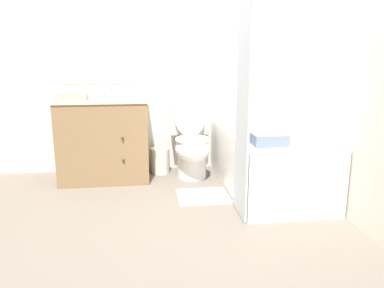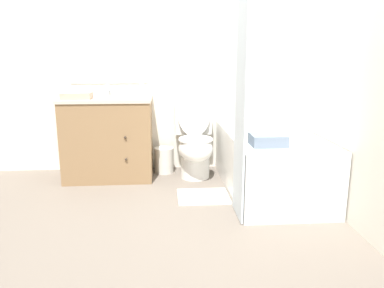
% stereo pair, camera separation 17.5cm
% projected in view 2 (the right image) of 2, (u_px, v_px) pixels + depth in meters
% --- Properties ---
extents(ground_plane, '(14.00, 14.00, 0.00)m').
position_uv_depth(ground_plane, '(193.00, 242.00, 2.53)').
color(ground_plane, '#6B6056').
extents(wall_back, '(8.00, 0.06, 2.50)m').
position_uv_depth(wall_back, '(179.00, 54.00, 3.99)').
color(wall_back, white).
rests_on(wall_back, ground_plane).
extents(wall_right, '(0.05, 2.77, 2.50)m').
position_uv_depth(wall_right, '(326.00, 54.00, 3.20)').
color(wall_right, white).
rests_on(wall_right, ground_plane).
extents(vanity_cabinet, '(0.89, 0.60, 0.83)m').
position_uv_depth(vanity_cabinet, '(109.00, 137.00, 3.82)').
color(vanity_cabinet, olive).
rests_on(vanity_cabinet, ground_plane).
extents(sink_faucet, '(0.14, 0.12, 0.12)m').
position_uv_depth(sink_faucet, '(109.00, 92.00, 3.89)').
color(sink_faucet, silver).
rests_on(sink_faucet, vanity_cabinet).
extents(toilet, '(0.38, 0.64, 0.84)m').
position_uv_depth(toilet, '(195.00, 142.00, 3.86)').
color(toilet, white).
rests_on(toilet, ground_plane).
extents(bathtub, '(0.78, 1.55, 0.54)m').
position_uv_depth(bathtub, '(268.00, 161.00, 3.50)').
color(bathtub, white).
rests_on(bathtub, ground_plane).
extents(shower_curtain, '(0.02, 0.35, 1.97)m').
position_uv_depth(shower_curtain, '(241.00, 90.00, 2.74)').
color(shower_curtain, silver).
rests_on(shower_curtain, ground_plane).
extents(wastebasket, '(0.20, 0.20, 0.27)m').
position_uv_depth(wastebasket, '(164.00, 160.00, 4.03)').
color(wastebasket, silver).
rests_on(wastebasket, ground_plane).
extents(tissue_box, '(0.13, 0.14, 0.10)m').
position_uv_depth(tissue_box, '(126.00, 92.00, 3.84)').
color(tissue_box, white).
rests_on(tissue_box, vanity_cabinet).
extents(soap_dispenser, '(0.07, 0.07, 0.13)m').
position_uv_depth(soap_dispenser, '(142.00, 91.00, 3.76)').
color(soap_dispenser, white).
rests_on(soap_dispenser, vanity_cabinet).
extents(hand_towel_folded, '(0.28, 0.18, 0.06)m').
position_uv_depth(hand_towel_folded, '(77.00, 96.00, 3.59)').
color(hand_towel_folded, tan).
rests_on(hand_towel_folded, vanity_cabinet).
extents(bath_towel_folded, '(0.27, 0.22, 0.09)m').
position_uv_depth(bath_towel_folded, '(268.00, 140.00, 2.94)').
color(bath_towel_folded, slate).
rests_on(bath_towel_folded, bathtub).
extents(bath_mat, '(0.45, 0.38, 0.02)m').
position_uv_depth(bath_mat, '(203.00, 196.00, 3.34)').
color(bath_mat, silver).
rests_on(bath_mat, ground_plane).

